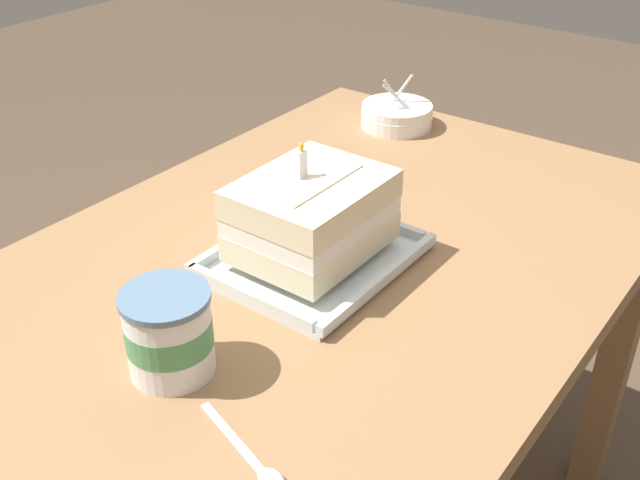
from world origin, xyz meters
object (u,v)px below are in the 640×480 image
at_px(serving_spoon_near_tray, 261,469).
at_px(bowl_stack, 397,115).
at_px(birthday_cake, 314,216).
at_px(ice_cream_tub, 169,332).
at_px(foil_tray, 314,259).

bearing_deg(serving_spoon_near_tray, bowl_stack, 23.42).
relative_size(birthday_cake, ice_cream_tub, 1.94).
relative_size(foil_tray, bowl_stack, 1.97).
relative_size(ice_cream_tub, serving_spoon_near_tray, 0.71).
height_order(ice_cream_tub, serving_spoon_near_tray, ice_cream_tub).
xyz_separation_m(foil_tray, birthday_cake, (0.00, -0.00, 0.07)).
height_order(bowl_stack, ice_cream_tub, ice_cream_tub).
xyz_separation_m(bowl_stack, ice_cream_tub, (-0.80, -0.18, 0.03)).
height_order(birthday_cake, bowl_stack, birthday_cake).
height_order(bowl_stack, serving_spoon_near_tray, bowl_stack).
bearing_deg(foil_tray, ice_cream_tub, -178.83).
bearing_deg(bowl_stack, foil_tray, -160.88).
distance_m(birthday_cake, serving_spoon_near_tray, 0.40).
relative_size(foil_tray, birthday_cake, 1.34).
bearing_deg(ice_cream_tub, serving_spoon_near_tray, -107.22).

